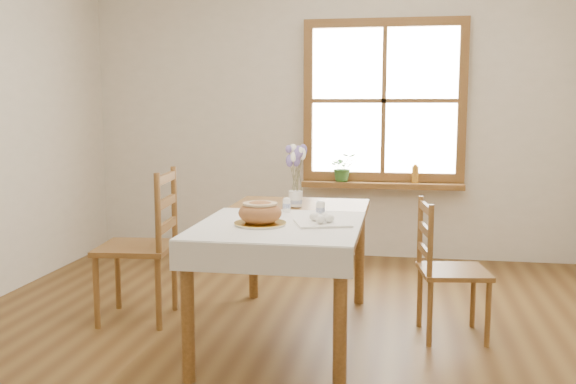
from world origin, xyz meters
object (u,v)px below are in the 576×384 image
Objects in this scene: flower_vase at (295,200)px; chair_left at (136,245)px; bread_plate at (260,224)px; chair_right at (454,269)px; dining_table at (288,230)px.

chair_left is at bearing -168.58° from flower_vase.
chair_left is 10.04× the size of flower_vase.
flower_vase reaches higher than bread_plate.
bread_plate is at bearing -96.94° from flower_vase.
chair_right is 1.09m from flower_vase.
flower_vase is at bearing 95.81° from chair_left.
flower_vase is at bearing 71.53° from chair_right.
bread_plate is (-1.09, -0.51, 0.34)m from chair_right.
chair_left is 1.18× the size of chair_right.
bread_plate is 0.70m from flower_vase.
chair_left reaches higher than chair_right.
flower_vase is at bearing 91.84° from dining_table.
dining_table is at bearing 74.60° from bread_plate.
bread_plate is (-0.10, -0.35, 0.10)m from dining_table.
dining_table is 0.37m from flower_vase.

